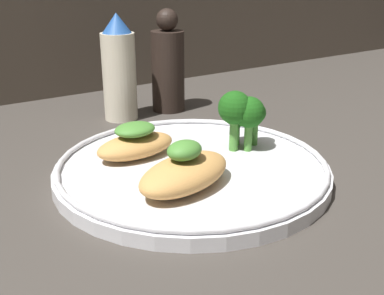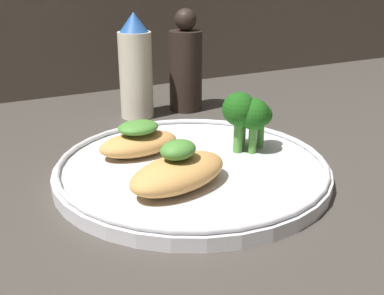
{
  "view_description": "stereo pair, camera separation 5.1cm",
  "coord_description": "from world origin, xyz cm",
  "px_view_note": "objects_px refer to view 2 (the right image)",
  "views": [
    {
      "loc": [
        -26.01,
        -39.71,
        21.97
      ],
      "look_at": [
        0.0,
        0.0,
        3.4
      ],
      "focal_mm": 45.0,
      "sensor_mm": 36.0,
      "label": 1
    },
    {
      "loc": [
        -21.61,
        -42.27,
        21.97
      ],
      "look_at": [
        0.0,
        0.0,
        3.4
      ],
      "focal_mm": 45.0,
      "sensor_mm": 36.0,
      "label": 2
    }
  ],
  "objects_px": {
    "plate": "(192,168)",
    "sauce_bottle": "(136,68)",
    "broccoli_bunch": "(248,115)",
    "pepper_grinder": "(186,66)"
  },
  "relations": [
    {
      "from": "plate",
      "to": "sauce_bottle",
      "type": "relative_size",
      "value": 1.93
    },
    {
      "from": "plate",
      "to": "broccoli_bunch",
      "type": "height_order",
      "value": "broccoli_bunch"
    },
    {
      "from": "sauce_bottle",
      "to": "broccoli_bunch",
      "type": "bearing_deg",
      "value": -77.65
    },
    {
      "from": "sauce_bottle",
      "to": "pepper_grinder",
      "type": "distance_m",
      "value": 0.08
    },
    {
      "from": "broccoli_bunch",
      "to": "sauce_bottle",
      "type": "relative_size",
      "value": 0.46
    },
    {
      "from": "plate",
      "to": "pepper_grinder",
      "type": "distance_m",
      "value": 0.26
    },
    {
      "from": "plate",
      "to": "sauce_bottle",
      "type": "bearing_deg",
      "value": 83.66
    },
    {
      "from": "plate",
      "to": "pepper_grinder",
      "type": "bearing_deg",
      "value": 65.1
    },
    {
      "from": "plate",
      "to": "pepper_grinder",
      "type": "relative_size",
      "value": 1.91
    },
    {
      "from": "broccoli_bunch",
      "to": "pepper_grinder",
      "type": "bearing_deg",
      "value": 81.68
    }
  ]
}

